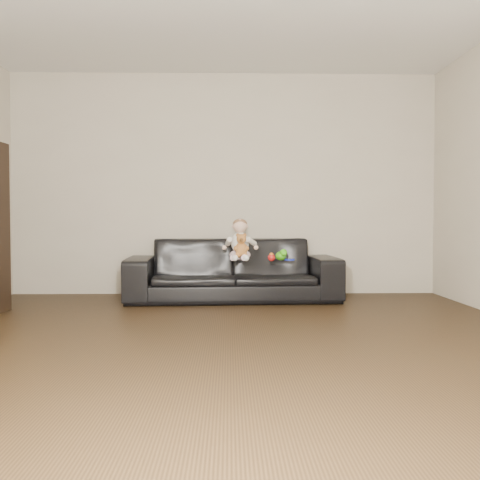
{
  "coord_description": "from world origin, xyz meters",
  "views": [
    {
      "loc": [
        0.05,
        -3.59,
        0.86
      ],
      "look_at": [
        0.17,
        2.14,
        0.66
      ],
      "focal_mm": 40.0,
      "sensor_mm": 36.0,
      "label": 1
    }
  ],
  "objects_px": {
    "teddy_bear": "(241,245)",
    "toy_blue_disc": "(289,260)",
    "toy_rattle": "(271,258)",
    "sofa": "(233,269)",
    "toy_green": "(281,256)",
    "baby": "(240,242)"
  },
  "relations": [
    {
      "from": "sofa",
      "to": "toy_blue_disc",
      "type": "distance_m",
      "value": 0.63
    },
    {
      "from": "teddy_bear",
      "to": "toy_blue_disc",
      "type": "height_order",
      "value": "teddy_bear"
    },
    {
      "from": "teddy_bear",
      "to": "toy_green",
      "type": "distance_m",
      "value": 0.47
    },
    {
      "from": "toy_blue_disc",
      "to": "teddy_bear",
      "type": "bearing_deg",
      "value": -163.92
    },
    {
      "from": "sofa",
      "to": "toy_green",
      "type": "height_order",
      "value": "sofa"
    },
    {
      "from": "toy_green",
      "to": "toy_blue_disc",
      "type": "height_order",
      "value": "toy_green"
    },
    {
      "from": "teddy_bear",
      "to": "toy_rattle",
      "type": "height_order",
      "value": "teddy_bear"
    },
    {
      "from": "baby",
      "to": "toy_green",
      "type": "distance_m",
      "value": 0.46
    },
    {
      "from": "sofa",
      "to": "baby",
      "type": "distance_m",
      "value": 0.34
    },
    {
      "from": "baby",
      "to": "teddy_bear",
      "type": "xyz_separation_m",
      "value": [
        0.01,
        -0.14,
        -0.03
      ]
    },
    {
      "from": "teddy_bear",
      "to": "toy_blue_disc",
      "type": "distance_m",
      "value": 0.57
    },
    {
      "from": "toy_blue_disc",
      "to": "toy_rattle",
      "type": "bearing_deg",
      "value": -149.22
    },
    {
      "from": "teddy_bear",
      "to": "toy_green",
      "type": "xyz_separation_m",
      "value": [
        0.43,
        0.14,
        -0.12
      ]
    },
    {
      "from": "toy_green",
      "to": "teddy_bear",
      "type": "bearing_deg",
      "value": -162.51
    },
    {
      "from": "sofa",
      "to": "toy_rattle",
      "type": "height_order",
      "value": "sofa"
    },
    {
      "from": "teddy_bear",
      "to": "toy_blue_disc",
      "type": "xyz_separation_m",
      "value": [
        0.52,
        0.15,
        -0.16
      ]
    },
    {
      "from": "toy_rattle",
      "to": "sofa",
      "type": "bearing_deg",
      "value": 150.53
    },
    {
      "from": "baby",
      "to": "teddy_bear",
      "type": "relative_size",
      "value": 1.85
    },
    {
      "from": "toy_green",
      "to": "toy_rattle",
      "type": "xyz_separation_m",
      "value": [
        -0.11,
        -0.11,
        -0.01
      ]
    },
    {
      "from": "teddy_bear",
      "to": "toy_rattle",
      "type": "distance_m",
      "value": 0.35
    },
    {
      "from": "toy_rattle",
      "to": "toy_blue_disc",
      "type": "xyz_separation_m",
      "value": [
        0.2,
        0.12,
        -0.03
      ]
    },
    {
      "from": "sofa",
      "to": "baby",
      "type": "height_order",
      "value": "baby"
    }
  ]
}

